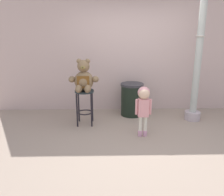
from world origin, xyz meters
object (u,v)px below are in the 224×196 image
(bar_stool_with_teddy, at_px, (85,100))
(trash_bin, at_px, (132,99))
(teddy_bear, at_px, (84,79))
(child_walking, at_px, (144,101))
(lamppost, at_px, (198,63))

(bar_stool_with_teddy, xyz_separation_m, trash_bin, (1.03, 0.52, -0.14))
(trash_bin, bearing_deg, teddy_bear, -151.57)
(bar_stool_with_teddy, relative_size, teddy_bear, 1.15)
(teddy_bear, distance_m, child_walking, 1.28)
(teddy_bear, xyz_separation_m, trash_bin, (1.03, 0.55, -0.58))
(bar_stool_with_teddy, distance_m, trash_bin, 1.16)
(teddy_bear, distance_m, lamppost, 2.36)
(trash_bin, bearing_deg, child_walking, -85.72)
(bar_stool_with_teddy, relative_size, lamppost, 0.24)
(child_walking, xyz_separation_m, lamppost, (1.22, 0.80, 0.56))
(bar_stool_with_teddy, bearing_deg, child_walking, -28.42)
(bar_stool_with_teddy, height_order, teddy_bear, teddy_bear)
(trash_bin, distance_m, lamppost, 1.60)
(bar_stool_with_teddy, distance_m, teddy_bear, 0.44)
(bar_stool_with_teddy, height_order, lamppost, lamppost)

